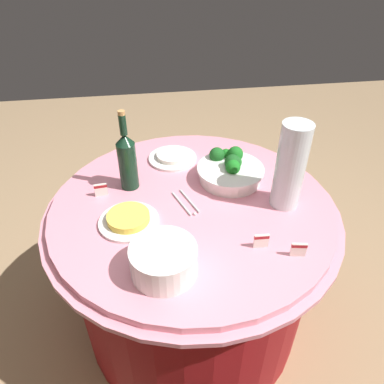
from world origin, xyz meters
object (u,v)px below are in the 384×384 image
object	(u,v)px
food_plate_rice	(173,157)
label_placard_front	(261,240)
broccoli_bowl	(230,170)
plate_stack	(164,260)
serving_tongs	(186,203)
decorative_fruit_vase	(290,169)
label_placard_mid	(299,249)
wine_bottle	(127,160)
label_placard_rear	(101,189)
food_plate_fried_egg	(129,219)

from	to	relation	value
food_plate_rice	label_placard_front	distance (m)	0.65
broccoli_bowl	label_placard_front	bearing A→B (deg)	91.74
plate_stack	label_placard_front	bearing A→B (deg)	-169.93
serving_tongs	decorative_fruit_vase	bearing A→B (deg)	172.72
decorative_fruit_vase	serving_tongs	bearing A→B (deg)	-7.28
food_plate_rice	label_placard_mid	distance (m)	0.74
plate_stack	decorative_fruit_vase	xyz separation A→B (m)	(-0.49, -0.28, 0.11)
label_placard_front	broccoli_bowl	bearing A→B (deg)	-88.26
label_placard_mid	plate_stack	bearing A→B (deg)	0.30
broccoli_bowl	wine_bottle	size ratio (longest dim) A/B	0.83
serving_tongs	food_plate_rice	xyz separation A→B (m)	(0.02, -0.33, 0.01)
label_placard_front	label_placard_rear	bearing A→B (deg)	-33.98
serving_tongs	food_plate_rice	distance (m)	0.34
broccoli_bowl	serving_tongs	bearing A→B (deg)	35.06
plate_stack	food_plate_fried_egg	distance (m)	0.27
food_plate_rice	label_placard_front	xyz separation A→B (m)	(-0.24, 0.60, 0.02)
food_plate_rice	label_placard_rear	xyz separation A→B (m)	(0.31, 0.23, 0.02)
serving_tongs	food_plate_rice	world-z (taller)	food_plate_rice
wine_bottle	label_placard_front	bearing A→B (deg)	136.08
label_placard_front	food_plate_rice	bearing A→B (deg)	-68.41
food_plate_fried_egg	label_placard_front	size ratio (longest dim) A/B	4.00
label_placard_front	label_placard_rear	xyz separation A→B (m)	(0.55, -0.37, 0.00)
label_placard_mid	food_plate_fried_egg	bearing A→B (deg)	-23.98
plate_stack	label_placard_front	distance (m)	0.34
plate_stack	food_plate_fried_egg	world-z (taller)	plate_stack
serving_tongs	wine_bottle	bearing A→B (deg)	-35.27
food_plate_fried_egg	label_placard_front	xyz separation A→B (m)	(-0.44, 0.19, 0.02)
food_plate_fried_egg	label_placard_rear	distance (m)	0.21
wine_bottle	food_plate_fried_egg	bearing A→B (deg)	88.13
label_placard_rear	food_plate_rice	bearing A→B (deg)	-143.21
decorative_fruit_vase	label_placard_rear	bearing A→B (deg)	-12.14
decorative_fruit_vase	wine_bottle	bearing A→B (deg)	-18.65
wine_bottle	food_plate_fried_egg	xyz separation A→B (m)	(0.01, 0.23, -0.11)
food_plate_fried_egg	label_placard_front	world-z (taller)	label_placard_front
food_plate_rice	label_placard_mid	xyz separation A→B (m)	(-0.35, 0.66, 0.02)
food_plate_rice	label_placard_front	world-z (taller)	label_placard_front
food_plate_fried_egg	label_placard_rear	xyz separation A→B (m)	(0.11, -0.18, 0.02)
plate_stack	food_plate_fried_egg	bearing A→B (deg)	-66.16
broccoli_bowl	food_plate_fried_egg	distance (m)	0.48
decorative_fruit_vase	food_plate_fried_egg	size ratio (longest dim) A/B	1.55
wine_bottle	label_placard_front	size ratio (longest dim) A/B	6.11
label_placard_rear	label_placard_front	bearing A→B (deg)	146.02
plate_stack	label_placard_rear	size ratio (longest dim) A/B	3.82
broccoli_bowl	label_placard_front	size ratio (longest dim) A/B	5.09
serving_tongs	label_placard_mid	size ratio (longest dim) A/B	3.01
serving_tongs	label_placard_rear	xyz separation A→B (m)	(0.33, -0.10, 0.03)
label_placard_mid	label_placard_rear	world-z (taller)	same
plate_stack	decorative_fruit_vase	size ratio (longest dim) A/B	0.62
food_plate_fried_egg	food_plate_rice	world-z (taller)	food_plate_fried_egg
plate_stack	serving_tongs	distance (m)	0.35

